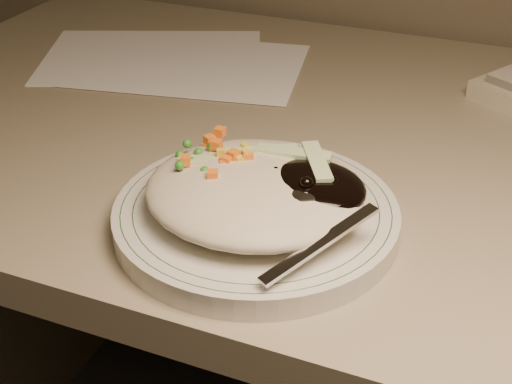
% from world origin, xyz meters
% --- Properties ---
extents(desk, '(1.40, 0.70, 0.74)m').
position_xyz_m(desk, '(0.00, 1.38, 0.54)').
color(desk, gray).
rests_on(desk, ground).
extents(plate, '(0.25, 0.25, 0.02)m').
position_xyz_m(plate, '(-0.11, 1.17, 0.75)').
color(plate, silver).
rests_on(plate, desk).
extents(plate_rim, '(0.24, 0.24, 0.00)m').
position_xyz_m(plate_rim, '(-0.11, 1.17, 0.76)').
color(plate_rim, '#144723').
rests_on(plate_rim, plate).
extents(meal, '(0.21, 0.19, 0.05)m').
position_xyz_m(meal, '(-0.11, 1.17, 0.78)').
color(meal, beige).
rests_on(meal, plate).
extents(papers, '(0.41, 0.31, 0.00)m').
position_xyz_m(papers, '(-0.37, 1.50, 0.74)').
color(papers, white).
rests_on(papers, desk).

